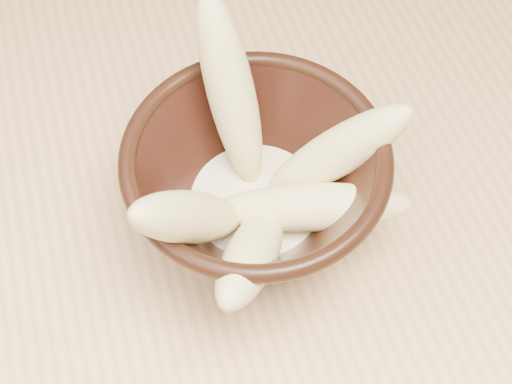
# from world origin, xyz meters

# --- Properties ---
(table) EXTENTS (1.20, 0.80, 0.75)m
(table) POSITION_xyz_m (0.00, 0.00, 0.67)
(table) COLOR #E1AB7C
(table) RESTS_ON ground
(bowl) EXTENTS (0.19, 0.19, 0.10)m
(bowl) POSITION_xyz_m (-0.15, 0.02, 0.81)
(bowl) COLOR black
(bowl) RESTS_ON table
(milk_puddle) EXTENTS (0.11, 0.11, 0.01)m
(milk_puddle) POSITION_xyz_m (-0.15, 0.02, 0.78)
(milk_puddle) COLOR beige
(milk_puddle) RESTS_ON bowl
(banana_upright) EXTENTS (0.05, 0.12, 0.15)m
(banana_upright) POSITION_xyz_m (-0.15, 0.08, 0.85)
(banana_upright) COLOR #F1DF8E
(banana_upright) RESTS_ON bowl
(banana_left) EXTENTS (0.11, 0.09, 0.14)m
(banana_left) POSITION_xyz_m (-0.20, -0.01, 0.85)
(banana_left) COLOR #F1DF8E
(banana_left) RESTS_ON bowl
(banana_right) EXTENTS (0.12, 0.05, 0.11)m
(banana_right) POSITION_xyz_m (-0.09, 0.02, 0.83)
(banana_right) COLOR #F1DF8E
(banana_right) RESTS_ON bowl
(banana_across) EXTENTS (0.15, 0.08, 0.05)m
(banana_across) POSITION_xyz_m (-0.11, -0.01, 0.81)
(banana_across) COLOR #F1DF8E
(banana_across) RESTS_ON bowl
(banana_front) EXTENTS (0.10, 0.12, 0.09)m
(banana_front) POSITION_xyz_m (-0.17, -0.04, 0.82)
(banana_front) COLOR #F1DF8E
(banana_front) RESTS_ON bowl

